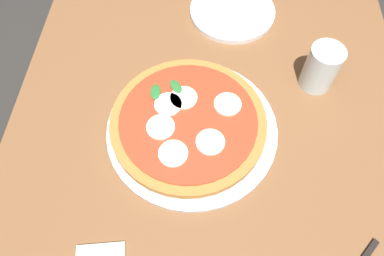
# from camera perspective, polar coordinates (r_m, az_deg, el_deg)

# --- Properties ---
(ground_plane) EXTENTS (6.00, 6.00, 0.00)m
(ground_plane) POSITION_cam_1_polar(r_m,az_deg,el_deg) (1.50, 1.85, -10.51)
(ground_plane) COLOR #2D2B28
(dining_table) EXTENTS (1.11, 0.91, 0.73)m
(dining_table) POSITION_cam_1_polar(r_m,az_deg,el_deg) (0.94, 2.91, 1.94)
(dining_table) COLOR brown
(dining_table) RESTS_ON ground_plane
(serving_tray) EXTENTS (0.38, 0.38, 0.01)m
(serving_tray) POSITION_cam_1_polar(r_m,az_deg,el_deg) (0.78, -0.00, -0.15)
(serving_tray) COLOR silver
(serving_tray) RESTS_ON dining_table
(pizza) EXTENTS (0.34, 0.34, 0.03)m
(pizza) POSITION_cam_1_polar(r_m,az_deg,el_deg) (0.77, -0.62, 1.00)
(pizza) COLOR #B27033
(pizza) RESTS_ON serving_tray
(plate_white) EXTENTS (0.23, 0.23, 0.01)m
(plate_white) POSITION_cam_1_polar(r_m,az_deg,el_deg) (1.02, 6.52, 18.21)
(plate_white) COLOR white
(plate_white) RESTS_ON dining_table
(glass_cup) EXTENTS (0.08, 0.08, 0.11)m
(glass_cup) POSITION_cam_1_polar(r_m,az_deg,el_deg) (0.87, 20.12, 9.12)
(glass_cup) COLOR silver
(glass_cup) RESTS_ON dining_table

